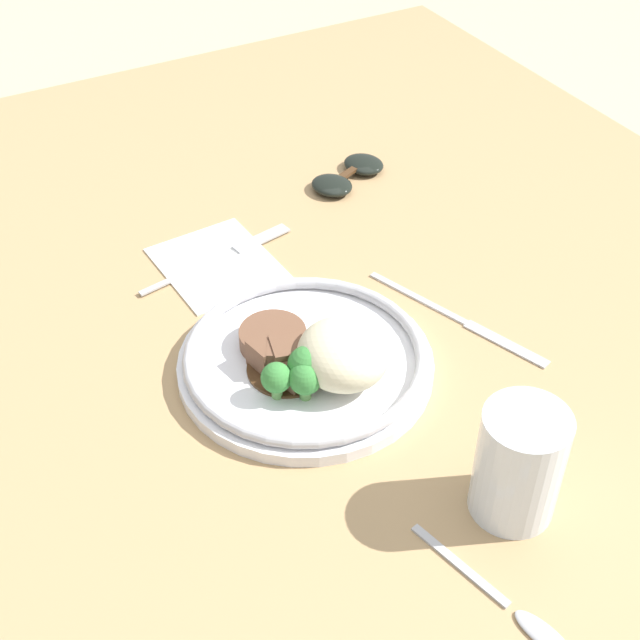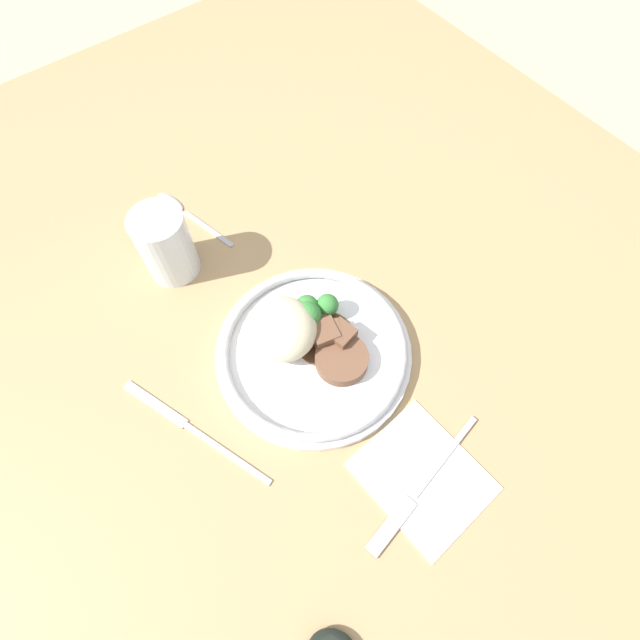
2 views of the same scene
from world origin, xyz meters
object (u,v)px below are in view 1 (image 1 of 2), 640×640
at_px(fork, 231,252).
at_px(sunglasses, 348,175).
at_px(knife, 462,321).
at_px(spoon, 522,616).
at_px(juice_glass, 518,470).
at_px(plate, 310,359).

xyz_separation_m(fork, sunglasses, (-0.07, 0.19, 0.00)).
height_order(fork, knife, fork).
distance_m(spoon, sunglasses, 0.62).
bearing_deg(spoon, juice_glass, 133.26).
relative_size(juice_glass, sunglasses, 0.85).
relative_size(plate, spoon, 1.61).
bearing_deg(plate, sunglasses, 143.99).
height_order(fork, spoon, same).
height_order(juice_glass, knife, juice_glass).
distance_m(plate, juice_glass, 0.23).
bearing_deg(juice_glass, spoon, -33.23).
relative_size(plate, knife, 1.18).
bearing_deg(plate, fork, 176.35).
relative_size(fork, knife, 0.93).
xyz_separation_m(knife, sunglasses, (-0.29, 0.03, 0.01)).
height_order(plate, spoon, plate).
xyz_separation_m(plate, knife, (0.01, 0.17, -0.02)).
distance_m(plate, spoon, 0.30).
bearing_deg(spoon, fork, 166.60).
bearing_deg(sunglasses, spoon, -40.04).
height_order(plate, knife, plate).
bearing_deg(sunglasses, fork, -91.13).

